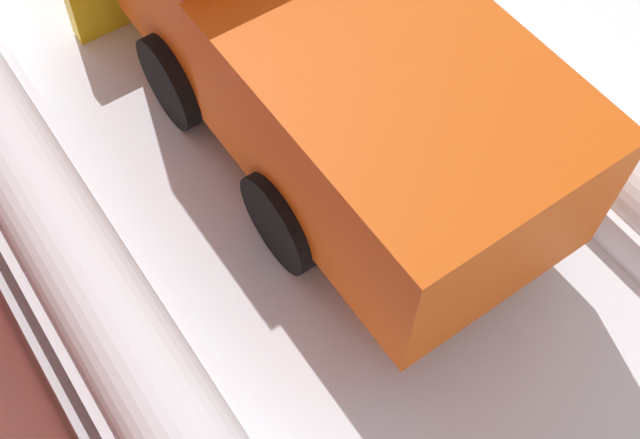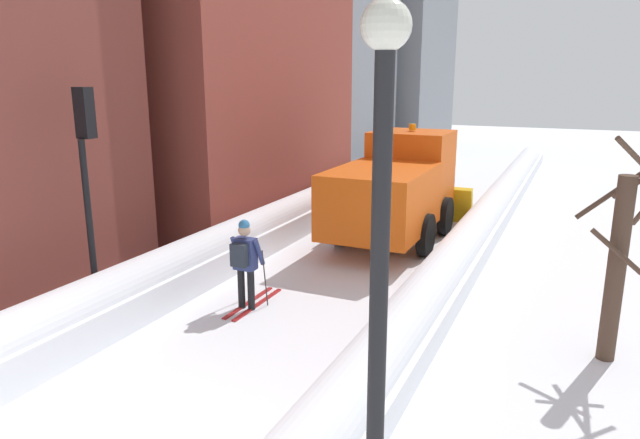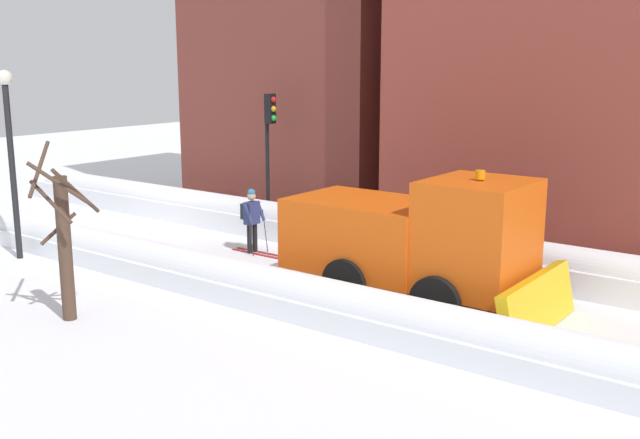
# 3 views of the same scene
# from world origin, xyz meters

# --- Properties ---
(ground_plane) EXTENTS (80.00, 80.00, 0.00)m
(ground_plane) POSITION_xyz_m (0.00, 10.00, 0.00)
(ground_plane) COLOR white
(snowbank_left) EXTENTS (1.10, 36.00, 1.08)m
(snowbank_left) POSITION_xyz_m (-2.55, 10.00, 0.48)
(snowbank_left) COLOR white
(snowbank_left) RESTS_ON ground
(snowbank_right) EXTENTS (1.10, 36.00, 0.92)m
(snowbank_right) POSITION_xyz_m (2.55, 10.00, 0.38)
(snowbank_right) COLOR white
(snowbank_right) RESTS_ON ground
(plow_truck) EXTENTS (3.20, 5.98, 3.12)m
(plow_truck) POSITION_xyz_m (0.43, 10.78, 1.48)
(plow_truck) COLOR #DB510F
(plow_truck) RESTS_ON ground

